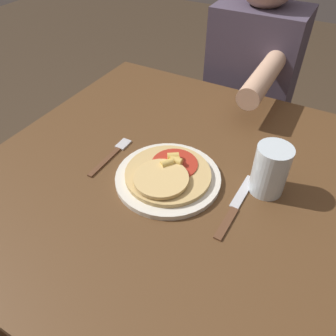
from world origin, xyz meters
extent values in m
plane|color=#423323|center=(0.00, 0.00, 0.00)|extent=(8.00, 8.00, 0.00)
cube|color=brown|center=(0.00, 0.00, 0.76)|extent=(0.93, 0.99, 0.03)
cylinder|color=brown|center=(-0.41, 0.43, 0.37)|extent=(0.06, 0.06, 0.75)
cylinder|color=brown|center=(0.41, 0.43, 0.37)|extent=(0.06, 0.06, 0.75)
cylinder|color=silver|center=(0.02, -0.03, 0.78)|extent=(0.27, 0.27, 0.01)
cylinder|color=tan|center=(0.02, -0.03, 0.80)|extent=(0.22, 0.22, 0.01)
cylinder|color=#B22D1E|center=(0.02, 0.00, 0.80)|extent=(0.12, 0.12, 0.00)
cylinder|color=#DDB771|center=(0.02, -0.07, 0.81)|extent=(0.13, 0.13, 0.01)
cylinder|color=#E5BC5B|center=(0.03, 0.00, 0.81)|extent=(0.03, 0.03, 0.02)
cylinder|color=#E5BC5B|center=(0.01, 0.01, 0.81)|extent=(0.04, 0.03, 0.02)
cylinder|color=#E5BC5B|center=(0.03, 0.00, 0.81)|extent=(0.03, 0.02, 0.02)
cylinder|color=#E5BC5B|center=(0.01, -0.02, 0.81)|extent=(0.03, 0.04, 0.02)
cube|color=brown|center=(-0.16, -0.06, 0.78)|extent=(0.01, 0.13, 0.00)
cube|color=silver|center=(-0.16, 0.03, 0.78)|extent=(0.03, 0.05, 0.00)
cube|color=brown|center=(0.21, -0.10, 0.78)|extent=(0.02, 0.10, 0.00)
cube|color=silver|center=(0.21, 0.01, 0.78)|extent=(0.03, 0.12, 0.00)
cylinder|color=silver|center=(0.25, 0.05, 0.84)|extent=(0.08, 0.08, 0.13)
cylinder|color=#2D2D38|center=(-0.06, 0.68, 0.25)|extent=(0.11, 0.11, 0.51)
cylinder|color=#2D2D38|center=(0.09, 0.68, 0.25)|extent=(0.11, 0.11, 0.51)
cube|color=#4C4256|center=(0.02, 0.68, 0.76)|extent=(0.33, 0.22, 0.50)
cylinder|color=tan|center=(0.11, 0.42, 0.88)|extent=(0.07, 0.30, 0.07)
camera|label=1|loc=(0.31, -0.56, 1.35)|focal=35.00mm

